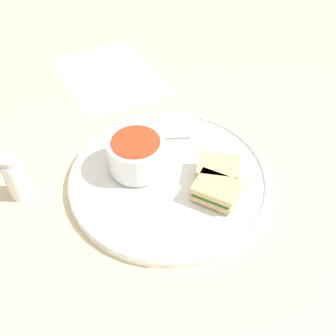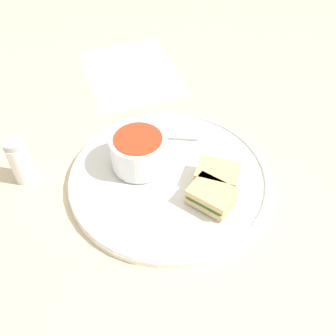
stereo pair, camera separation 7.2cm
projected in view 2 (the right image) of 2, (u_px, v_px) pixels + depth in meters
The scene contains 8 objects.
ground_plane at pixel (168, 181), 0.75m from camera, with size 2.40×2.40×0.00m, color beige.
plate at pixel (168, 178), 0.74m from camera, with size 0.37×0.37×0.02m.
soup_bowl at pixel (139, 151), 0.73m from camera, with size 0.11×0.11×0.07m.
spoon at pixel (158, 136), 0.80m from camera, with size 0.11×0.02×0.01m.
sandwich_half_near at pixel (212, 196), 0.68m from camera, with size 0.09×0.09×0.03m.
sandwich_half_far at pixel (217, 175), 0.71m from camera, with size 0.09×0.07×0.03m.
salt_shaker at pixel (20, 161), 0.72m from camera, with size 0.04×0.04×0.10m.
menu_sheet at pixel (131, 72), 1.00m from camera, with size 0.31×0.35×0.00m.
Camera 2 is at (-0.05, 0.49, 0.56)m, focal length 42.00 mm.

